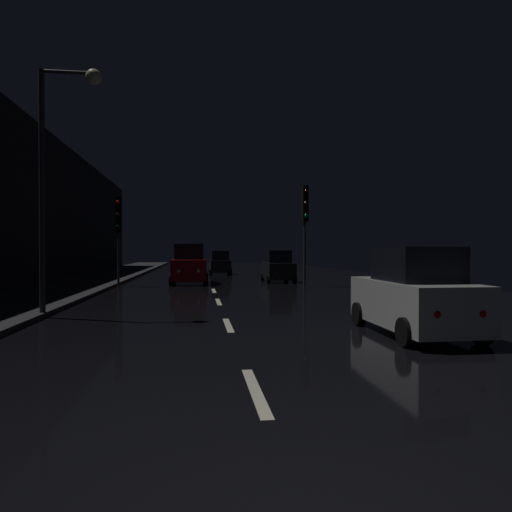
% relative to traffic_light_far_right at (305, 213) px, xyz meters
% --- Properties ---
extents(ground, '(26.71, 84.00, 0.02)m').
position_rel_traffic_light_far_right_xyz_m(ground, '(-4.86, 3.52, -3.88)').
color(ground, black).
extents(sidewalk_left, '(4.40, 84.00, 0.15)m').
position_rel_traffic_light_far_right_xyz_m(sidewalk_left, '(-12.02, 3.52, -3.80)').
color(sidewalk_left, '#28282B').
rests_on(sidewalk_left, ground).
extents(building_facade_left, '(0.80, 63.00, 8.88)m').
position_rel_traffic_light_far_right_xyz_m(building_facade_left, '(-14.62, 0.02, 0.56)').
color(building_facade_left, black).
rests_on(building_facade_left, ground).
extents(lane_centerline, '(0.16, 17.87, 0.01)m').
position_rel_traffic_light_far_right_xyz_m(lane_centerline, '(-4.86, -9.94, -3.87)').
color(lane_centerline, beige).
rests_on(lane_centerline, ground).
extents(traffic_light_far_right, '(0.36, 0.48, 5.29)m').
position_rel_traffic_light_far_right_xyz_m(traffic_light_far_right, '(0.00, 0.00, 0.00)').
color(traffic_light_far_right, '#38383A').
rests_on(traffic_light_far_right, ground).
extents(traffic_light_far_left, '(0.33, 0.47, 4.70)m').
position_rel_traffic_light_far_right_xyz_m(traffic_light_far_left, '(-9.72, 1.02, -0.48)').
color(traffic_light_far_left, '#38383A').
rests_on(traffic_light_far_left, ground).
extents(streetlamp_overhead, '(1.70, 0.44, 6.99)m').
position_rel_traffic_light_far_right_xyz_m(streetlamp_overhead, '(-9.45, -10.45, 0.78)').
color(streetlamp_overhead, '#2D2D30').
rests_on(streetlamp_overhead, ground).
extents(car_approaching_headlights, '(2.07, 4.47, 2.25)m').
position_rel_traffic_light_far_right_xyz_m(car_approaching_headlights, '(-6.08, 2.75, -2.84)').
color(car_approaching_headlights, maroon).
rests_on(car_approaching_headlights, ground).
extents(car_parked_right_near, '(1.79, 3.89, 1.96)m').
position_rel_traffic_light_far_right_xyz_m(car_parked_right_near, '(-0.80, -14.19, -2.98)').
color(car_parked_right_near, silver).
rests_on(car_parked_right_near, ground).
extents(car_parked_right_far, '(1.73, 3.75, 1.89)m').
position_rel_traffic_light_far_right_xyz_m(car_parked_right_far, '(-0.80, 3.70, -3.01)').
color(car_parked_right_far, black).
rests_on(car_parked_right_far, ground).
extents(car_distant_taillights, '(1.70, 3.69, 1.86)m').
position_rel_traffic_light_far_right_xyz_m(car_distant_taillights, '(-3.83, 12.95, -3.03)').
color(car_distant_taillights, black).
rests_on(car_distant_taillights, ground).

